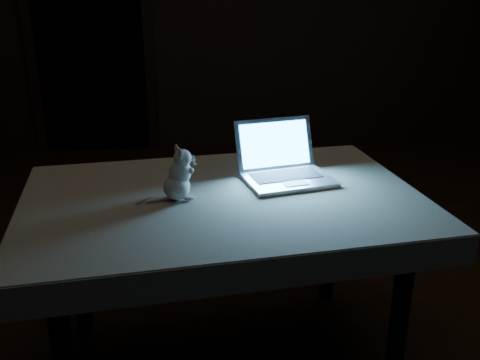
{
  "coord_description": "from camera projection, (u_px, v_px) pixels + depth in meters",
  "views": [
    {
      "loc": [
        -0.29,
        -2.23,
        1.46
      ],
      "look_at": [
        -0.12,
        -0.47,
        0.79
      ],
      "focal_mm": 40.0,
      "sensor_mm": 36.0,
      "label": 1
    }
  ],
  "objects": [
    {
      "name": "table",
      "position": [
        224.0,
        282.0,
        2.07
      ],
      "size": [
        1.42,
        1.0,
        0.71
      ],
      "primitive_type": null,
      "rotation": [
        0.0,
        0.0,
        0.12
      ],
      "color": "black",
      "rests_on": "floor"
    },
    {
      "name": "floor",
      "position": [
        254.0,
        295.0,
        2.62
      ],
      "size": [
        5.0,
        5.0,
        0.0
      ],
      "primitive_type": "plane",
      "color": "black",
      "rests_on": "ground"
    },
    {
      "name": "tablecloth",
      "position": [
        225.0,
        207.0,
        1.97
      ],
      "size": [
        1.49,
        1.04,
        0.1
      ],
      "primitive_type": null,
      "rotation": [
        0.0,
        0.0,
        0.06
      ],
      "color": "#B8B095",
      "rests_on": "table"
    },
    {
      "name": "doorway",
      "position": [
        88.0,
        27.0,
        4.47
      ],
      "size": [
        1.06,
        0.36,
        2.13
      ],
      "primitive_type": null,
      "color": "black",
      "rests_on": "back_wall"
    },
    {
      "name": "laptop",
      "position": [
        289.0,
        155.0,
        2.03
      ],
      "size": [
        0.38,
        0.35,
        0.22
      ],
      "primitive_type": null,
      "rotation": [
        0.0,
        0.0,
        0.22
      ],
      "color": "#B3B4B8",
      "rests_on": "tablecloth"
    },
    {
      "name": "plush_mouse",
      "position": [
        176.0,
        174.0,
        1.87
      ],
      "size": [
        0.15,
        0.15,
        0.19
      ],
      "primitive_type": null,
      "rotation": [
        0.0,
        0.0,
        0.03
      ],
      "color": "silver",
      "rests_on": "tablecloth"
    }
  ]
}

